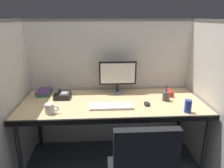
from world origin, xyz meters
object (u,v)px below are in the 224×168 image
monitor_center (118,75)px  book_stack (44,92)px  desk_phone (62,95)px  soda_can (188,106)px  coffee_mug (50,109)px  desk (112,106)px  pen_cup (166,96)px  red_stapler (170,93)px  keyboard_main (111,106)px  computer_mouse (147,104)px

monitor_center → book_stack: size_ratio=2.05×
desk_phone → soda_can: bearing=-20.2°
coffee_mug → monitor_center: bearing=38.0°
desk → pen_cup: 0.58m
pen_cup → monitor_center: bearing=150.8°
coffee_mug → red_stapler: bearing=17.8°
book_stack → soda_can: soda_can is taller
desk → book_stack: size_ratio=9.05×
desk → pen_cup: (0.57, 0.01, 0.10)m
keyboard_main → soda_can: 0.73m
coffee_mug → soda_can: bearing=-2.3°
pen_cup → desk_phone: pen_cup is taller
monitor_center → computer_mouse: size_ratio=4.48×
monitor_center → soda_can: monitor_center is taller
book_stack → desk_phone: (0.22, -0.11, 0.01)m
desk → pen_cup: size_ratio=11.27×
monitor_center → book_stack: 0.87m
soda_can → desk_phone: (-1.24, 0.46, -0.03)m
desk_phone → red_stapler: bearing=0.1°
book_stack → red_stapler: bearing=-4.5°
pen_cup → book_stack: bearing=168.7°
computer_mouse → soda_can: bearing=-28.9°
red_stapler → book_stack: 1.44m
keyboard_main → red_stapler: red_stapler is taller
desk → soda_can: bearing=-22.8°
keyboard_main → computer_mouse: size_ratio=4.48×
computer_mouse → coffee_mug: (-0.94, -0.14, 0.03)m
book_stack → computer_mouse: bearing=-18.9°
desk → pen_cup: pen_cup is taller
pen_cup → book_stack: 1.37m
monitor_center → pen_cup: monitor_center is taller
desk → monitor_center: 0.40m
keyboard_main → book_stack: 0.86m
book_stack → desk_phone: size_ratio=1.11×
red_stapler → coffee_mug: coffee_mug is taller
pen_cup → red_stapler: (0.09, 0.16, -0.02)m
monitor_center → red_stapler: monitor_center is taller
desk → monitor_center: (0.08, 0.29, 0.27)m
computer_mouse → pen_cup: (0.23, 0.11, 0.03)m
monitor_center → pen_cup: size_ratio=2.55×
computer_mouse → desk: bearing=163.8°
desk → computer_mouse: computer_mouse is taller
red_stapler → soda_can: 0.46m
desk → monitor_center: bearing=74.6°
computer_mouse → book_stack: bearing=161.1°
keyboard_main → pen_cup: size_ratio=2.55×
keyboard_main → soda_can: bearing=-12.5°
pen_cup → desk_phone: bearing=172.3°
desk → keyboard_main: (-0.02, -0.13, 0.06)m
desk_phone → keyboard_main: bearing=-29.4°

